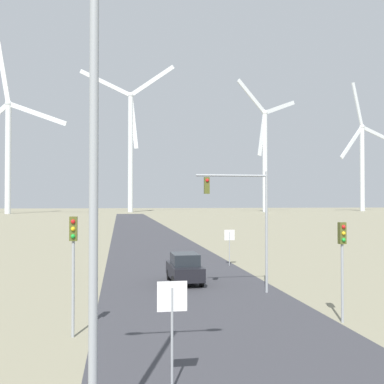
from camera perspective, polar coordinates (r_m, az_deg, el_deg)
road_surface at (r=53.00m, az=-4.89°, el=-6.57°), size 10.00×240.00×0.01m
streetlamp at (r=9.09m, az=-12.35°, el=8.10°), size 3.79×0.32×10.35m
stop_sign_near at (r=12.38m, az=-2.54°, el=-15.21°), size 0.81×0.07×2.91m
stop_sign_far at (r=35.21m, az=4.78°, el=-6.16°), size 0.81×0.07×2.78m
traffic_light_post_near_left at (r=17.32m, az=-14.85°, el=-7.03°), size 0.28×0.33×4.46m
traffic_light_post_near_right at (r=19.77m, az=18.54°, el=-6.89°), size 0.28×0.33×4.15m
traffic_light_mast_overhead at (r=24.69m, az=6.60°, el=-1.99°), size 4.02×0.35×6.67m
car_approaching at (r=27.88m, az=-0.94°, el=-9.65°), size 1.88×4.14×1.83m
wind_turbine_left at (r=186.99m, az=-22.31°, el=5.78°), size 41.13×10.77×66.46m
wind_turbine_center at (r=201.65m, az=-7.81°, el=6.63°), size 41.75×2.60×66.50m
wind_turbine_right at (r=203.71m, az=9.24°, el=5.25°), size 31.67×14.59×57.54m
wind_turbine_far_right at (r=233.57m, az=20.79°, el=4.13°), size 34.43×14.21×62.02m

